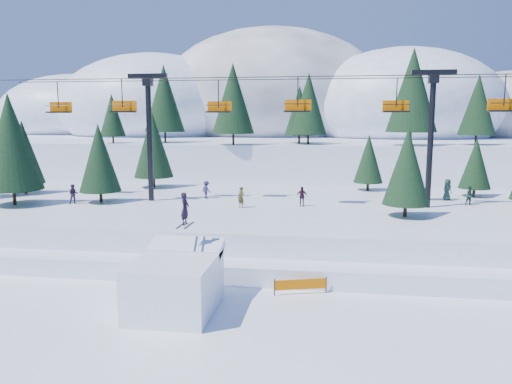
# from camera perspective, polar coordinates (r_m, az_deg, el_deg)

# --- Properties ---
(ground) EXTENTS (160.00, 160.00, 0.00)m
(ground) POSITION_cam_1_polar(r_m,az_deg,el_deg) (23.64, -6.03, -14.66)
(ground) COLOR white
(ground) RESTS_ON ground
(mid_shelf) EXTENTS (70.00, 22.00, 2.50)m
(mid_shelf) POSITION_cam_1_polar(r_m,az_deg,el_deg) (40.23, 0.33, -3.03)
(mid_shelf) COLOR white
(mid_shelf) RESTS_ON ground
(berm) EXTENTS (70.00, 6.00, 1.10)m
(berm) POSITION_cam_1_polar(r_m,az_deg,el_deg) (30.81, -2.32, -7.98)
(berm) COLOR white
(berm) RESTS_ON ground
(mountain_ridge) EXTENTS (119.00, 61.17, 26.46)m
(mountain_ridge) POSITION_cam_1_polar(r_m,az_deg,el_deg) (94.92, 2.02, 8.68)
(mountain_ridge) COLOR white
(mountain_ridge) RESTS_ON ground
(jump_kicker) EXTENTS (3.81, 5.19, 5.57)m
(jump_kicker) POSITION_cam_1_polar(r_m,az_deg,el_deg) (24.78, -9.14, -10.16)
(jump_kicker) COLOR white
(jump_kicker) RESTS_ON ground
(chairlift) EXTENTS (46.00, 3.21, 10.28)m
(chairlift) POSITION_cam_1_polar(r_m,az_deg,el_deg) (39.29, 2.42, 8.54)
(chairlift) COLOR black
(chairlift) RESTS_ON mid_shelf
(conifer_stand) EXTENTS (64.60, 15.88, 10.12)m
(conifer_stand) POSITION_cam_1_polar(r_m,az_deg,el_deg) (39.51, 5.70, 5.19)
(conifer_stand) COLOR black
(conifer_stand) RESTS_ON mid_shelf
(distant_skiers) EXTENTS (31.84, 7.18, 1.79)m
(distant_skiers) POSITION_cam_1_polar(r_m,az_deg,el_deg) (40.21, 3.97, -0.09)
(distant_skiers) COLOR #1E3B2F
(distant_skiers) RESTS_ON mid_shelf
(banner_near) EXTENTS (2.74, 0.87, 0.90)m
(banner_near) POSITION_cam_1_polar(r_m,az_deg,el_deg) (26.91, 5.11, -10.49)
(banner_near) COLOR black
(banner_near) RESTS_ON ground
(banner_far) EXTENTS (2.79, 0.67, 0.90)m
(banner_far) POSITION_cam_1_polar(r_m,az_deg,el_deg) (29.43, 21.55, -9.39)
(banner_far) COLOR black
(banner_far) RESTS_ON ground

